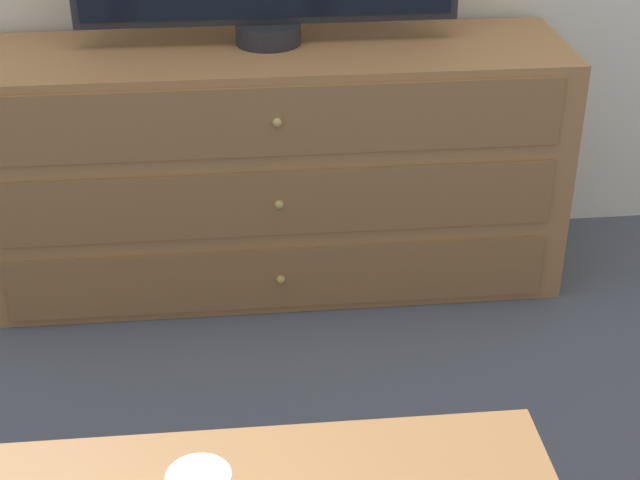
% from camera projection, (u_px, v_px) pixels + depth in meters
% --- Properties ---
extents(ground_plane, '(12.00, 12.00, 0.00)m').
position_uv_depth(ground_plane, '(276.00, 233.00, 3.06)').
color(ground_plane, '#474C56').
extents(dresser, '(1.56, 0.44, 0.67)m').
position_uv_depth(dresser, '(274.00, 168.00, 2.68)').
color(dresser, '#9E6B3D').
rests_on(dresser, ground_plane).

